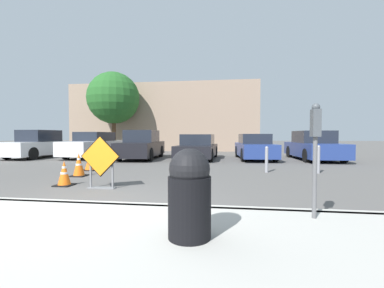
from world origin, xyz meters
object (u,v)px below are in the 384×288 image
at_px(parked_car_third, 142,146).
at_px(traffic_cone_nearest, 64,174).
at_px(parked_car_fifth, 255,147).
at_px(parking_meter, 315,140).
at_px(traffic_cone_fifth, 107,155).
at_px(parked_car_sixth, 314,146).
at_px(parked_car_second, 94,145).
at_px(road_closed_sign, 101,161).
at_px(traffic_cone_fourth, 100,158).
at_px(parked_car_fourth, 198,148).
at_px(traffic_cone_third, 90,162).
at_px(bollard_second, 318,159).
at_px(bollard_nearest, 267,159).
at_px(trash_bin, 190,193).
at_px(parked_car_nearest, 39,145).
at_px(traffic_cone_second, 79,165).

bearing_deg(parked_car_third, traffic_cone_nearest, 90.56).
height_order(parked_car_fifth, parking_meter, parking_meter).
distance_m(traffic_cone_fifth, parked_car_sixth, 10.72).
bearing_deg(parked_car_second, road_closed_sign, 122.75).
xyz_separation_m(traffic_cone_fourth, parked_car_fourth, (3.78, 3.72, 0.29)).
bearing_deg(traffic_cone_fourth, traffic_cone_nearest, -74.35).
distance_m(traffic_cone_third, traffic_cone_fifth, 2.90).
distance_m(traffic_cone_fourth, bollard_second, 8.55).
relative_size(road_closed_sign, parked_car_fifth, 0.30).
height_order(parked_car_second, bollard_nearest, parked_car_second).
bearing_deg(parking_meter, traffic_cone_fifth, 131.27).
bearing_deg(trash_bin, traffic_cone_fourth, 123.57).
distance_m(parked_car_fourth, parked_car_fifth, 3.10).
distance_m(road_closed_sign, parked_car_sixth, 11.45).
bearing_deg(parked_car_nearest, trash_bin, 137.09).
bearing_deg(traffic_cone_nearest, traffic_cone_third, 107.12).
bearing_deg(bollard_nearest, traffic_cone_third, -177.40).
distance_m(traffic_cone_third, bollard_second, 8.19).
bearing_deg(parking_meter, trash_bin, -150.86).
height_order(traffic_cone_second, bollard_nearest, bollard_nearest).
relative_size(road_closed_sign, parked_car_fourth, 0.30).
bearing_deg(parked_car_sixth, traffic_cone_fourth, 19.86).
bearing_deg(parked_car_sixth, traffic_cone_third, 26.87).
height_order(parked_car_second, parked_car_fifth, parked_car_second).
height_order(traffic_cone_nearest, parked_car_nearest, parked_car_nearest).
xyz_separation_m(road_closed_sign, traffic_cone_fifth, (-2.71, 5.87, -0.34)).
bearing_deg(traffic_cone_fourth, bollard_second, -7.05).
relative_size(traffic_cone_second, trash_bin, 0.73).
height_order(road_closed_sign, parked_car_second, parked_car_second).
bearing_deg(bollard_nearest, road_closed_sign, -143.06).
bearing_deg(traffic_cone_nearest, parked_car_fifth, 54.99).
height_order(parked_car_nearest, bollard_second, parked_car_nearest).
relative_size(trash_bin, bollard_second, 1.06).
xyz_separation_m(road_closed_sign, bollard_second, (6.18, 3.35, -0.17)).
bearing_deg(parked_car_sixth, traffic_cone_second, 33.64).
height_order(road_closed_sign, parked_car_third, parked_car_third).
distance_m(road_closed_sign, bollard_second, 7.04).
xyz_separation_m(traffic_cone_nearest, parked_car_third, (-0.48, 7.61, 0.41)).
height_order(parked_car_fourth, parking_meter, parking_meter).
relative_size(road_closed_sign, parked_car_third, 0.29).
bearing_deg(parked_car_third, trash_bin, 108.25).
bearing_deg(bollard_nearest, trash_bin, -105.94).
relative_size(parked_car_second, parked_car_third, 1.07).
xyz_separation_m(parked_car_sixth, bollard_nearest, (-3.21, -5.15, -0.22)).
bearing_deg(road_closed_sign, trash_bin, -48.97).
xyz_separation_m(parked_car_third, parked_car_fifth, (6.19, 0.53, -0.08)).
bearing_deg(traffic_cone_second, parked_car_fifth, 47.05).
bearing_deg(road_closed_sign, traffic_cone_fourth, 117.53).
bearing_deg(parked_car_fourth, parked_car_nearest, 4.81).
relative_size(traffic_cone_nearest, trash_bin, 0.63).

